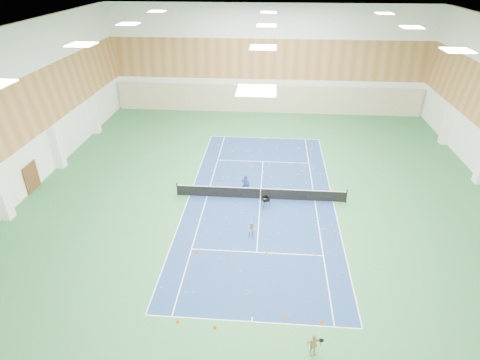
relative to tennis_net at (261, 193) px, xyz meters
The scene contains 21 objects.
ground 0.55m from the tennis_net, ahead, with size 40.00×40.00×0.00m, color #2D6939.
room_shell 5.45m from the tennis_net, ahead, with size 36.00×40.00×12.00m, color white, non-canonical shape.
wood_cladding 7.45m from the tennis_net, ahead, with size 36.00×40.00×8.00m, color #A9723F, non-canonical shape.
ceiling_light_grid 11.37m from the tennis_net, ahead, with size 21.40×25.40×0.06m, color white, non-canonical shape.
court_surface 0.55m from the tennis_net, ahead, with size 10.97×23.77×0.01m, color navy.
tennis_balls_scatter 0.50m from the tennis_net, ahead, with size 10.57×22.77×0.07m, color yellow, non-canonical shape.
tennis_net is the anchor object (origin of this frame).
back_curtain 19.78m from the tennis_net, 90.00° to the left, with size 35.40×0.16×3.20m, color #C6B793.
door_left_b 17.93m from the tennis_net, behind, with size 0.08×1.80×2.20m, color #593319.
coach 1.36m from the tennis_net, 153.02° to the left, with size 0.63×0.41×1.71m, color navy.
child_court 4.85m from the tennis_net, 94.71° to the right, with size 0.55×0.43×1.13m, color gray.
child_apron 13.80m from the tennis_net, 77.93° to the right, with size 0.73×0.30×1.24m, color tan.
ball_cart 1.25m from the tennis_net, 70.99° to the right, with size 0.51×0.51×0.89m, color black, non-canonical shape.
cone_svc_a 7.72m from the tennis_net, 118.52° to the right, with size 0.21×0.21×0.23m, color #D7470B.
cone_svc_b 7.18m from the tennis_net, 104.16° to the right, with size 0.22×0.22×0.25m, color #F9420D.
cone_svc_c 6.53m from the tennis_net, 84.65° to the right, with size 0.22×0.22×0.24m, color orange.
cone_svc_d 7.31m from the tennis_net, 60.20° to the right, with size 0.20×0.20×0.22m, color #FF560D.
cone_base_a 12.76m from the tennis_net, 106.99° to the right, with size 0.21×0.21×0.23m, color #F14E0C.
cone_base_b 12.54m from the tennis_net, 98.29° to the right, with size 0.22×0.22×0.24m, color #E24D0B.
cone_base_c 11.52m from the tennis_net, 81.20° to the right, with size 0.22×0.22×0.24m, color orange.
cone_base_d 12.21m from the tennis_net, 73.37° to the right, with size 0.23×0.23×0.25m, color orange.
Camera 1 is at (0.54, -26.09, 16.05)m, focal length 30.00 mm.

